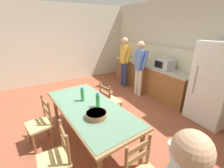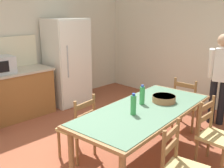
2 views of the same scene
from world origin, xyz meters
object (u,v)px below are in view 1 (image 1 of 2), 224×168
(refrigerator, at_px, (215,84))
(bottle_off_centre, at_px, (98,101))
(microwave, at_px, (165,64))
(person_at_counter, at_px, (140,66))
(bottle_near_centre, at_px, (83,95))
(chair_side_near_right, at_px, (57,159))
(chair_side_far_left, at_px, (110,101))
(serving_bowl, at_px, (96,114))
(chair_side_near_left, at_px, (41,123))
(dining_table, at_px, (90,110))
(person_at_sink, at_px, (124,60))

(refrigerator, height_order, bottle_off_centre, refrigerator)
(microwave, distance_m, person_at_counter, 0.73)
(bottle_near_centre, distance_m, person_at_counter, 2.41)
(chair_side_near_right, bearing_deg, chair_side_far_left, 127.48)
(bottle_off_centre, bearing_deg, serving_bowl, -29.19)
(bottle_near_centre, bearing_deg, serving_bowl, -0.43)
(person_at_counter, bearing_deg, chair_side_near_left, -163.71)
(dining_table, xyz_separation_m, chair_side_far_left, (-0.55, 0.71, -0.26))
(dining_table, distance_m, person_at_sink, 3.07)
(serving_bowl, bearing_deg, person_at_counter, 126.92)
(bottle_near_centre, bearing_deg, dining_table, 5.81)
(microwave, distance_m, chair_side_near_left, 3.55)
(bottle_near_centre, height_order, chair_side_near_left, bottle_near_centre)
(serving_bowl, height_order, person_at_counter, person_at_counter)
(person_at_counter, bearing_deg, serving_bowl, -143.08)
(refrigerator, bearing_deg, dining_table, -104.40)
(chair_side_near_right, bearing_deg, refrigerator, 87.20)
(serving_bowl, height_order, chair_side_near_left, chair_side_near_left)
(refrigerator, relative_size, dining_table, 0.83)
(chair_side_near_left, relative_size, chair_side_near_right, 1.00)
(bottle_near_centre, bearing_deg, person_at_counter, 114.66)
(bottle_near_centre, relative_size, person_at_sink, 0.15)
(microwave, height_order, bottle_off_centre, microwave)
(person_at_sink, height_order, person_at_counter, person_at_sink)
(bottle_near_centre, xyz_separation_m, bottle_off_centre, (0.36, 0.15, 0.00))
(bottle_near_centre, xyz_separation_m, chair_side_near_right, (0.82, -0.68, -0.46))
(chair_side_near_left, bearing_deg, chair_side_far_left, 84.80)
(dining_table, bearing_deg, bottle_off_centre, 53.39)
(refrigerator, height_order, chair_side_near_right, refrigerator)
(refrigerator, distance_m, person_at_counter, 2.01)
(serving_bowl, height_order, chair_side_near_right, chair_side_near_right)
(dining_table, distance_m, chair_side_near_left, 0.93)
(refrigerator, bearing_deg, microwave, 179.25)
(chair_side_near_left, height_order, chair_side_near_right, same)
(dining_table, relative_size, chair_side_near_left, 2.43)
(serving_bowl, relative_size, chair_side_near_right, 0.35)
(chair_side_near_left, bearing_deg, person_at_counter, 95.48)
(microwave, xyz_separation_m, person_at_counter, (-0.50, -0.52, -0.10))
(chair_side_far_left, xyz_separation_m, person_at_sink, (-1.59, 1.47, 0.54))
(refrigerator, distance_m, dining_table, 2.75)
(dining_table, xyz_separation_m, chair_side_near_left, (-0.40, -0.80, -0.26))
(refrigerator, distance_m, chair_side_near_left, 3.66)
(chair_side_far_left, distance_m, person_at_counter, 1.70)
(bottle_off_centre, distance_m, chair_side_near_left, 1.15)
(dining_table, relative_size, chair_side_far_left, 2.43)
(bottle_off_centre, height_order, person_at_sink, person_at_sink)
(refrigerator, height_order, chair_side_near_left, refrigerator)
(bottle_off_centre, relative_size, chair_side_near_right, 0.30)
(bottle_off_centre, height_order, chair_side_far_left, bottle_off_centre)
(bottle_off_centre, relative_size, serving_bowl, 0.84)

